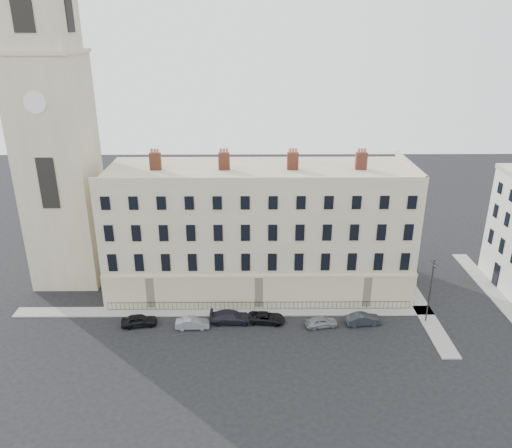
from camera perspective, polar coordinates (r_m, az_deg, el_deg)
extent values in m
plane|color=black|center=(54.61, 6.89, -12.67)|extent=(160.00, 160.00, 0.00)
cube|color=tan|center=(61.20, 0.27, -0.53)|extent=(36.00, 12.00, 15.00)
cube|color=beige|center=(58.15, 0.33, -7.84)|extent=(36.10, 0.18, 4.00)
cube|color=beige|center=(66.23, 16.16, -4.86)|extent=(0.18, 12.10, 4.00)
cube|color=tan|center=(53.03, 0.36, 4.96)|extent=(36.00, 0.35, 0.80)
cube|color=tan|center=(61.53, 17.25, 6.37)|extent=(0.35, 12.00, 0.80)
cube|color=brown|center=(59.55, -11.43, 7.03)|extent=(1.30, 0.70, 2.00)
cube|color=brown|center=(58.58, -3.67, 7.17)|extent=(1.30, 0.70, 2.00)
cube|color=brown|center=(58.68, 4.22, 7.18)|extent=(1.30, 0.70, 2.00)
cube|color=brown|center=(59.87, 11.93, 7.06)|extent=(1.30, 0.70, 2.00)
cube|color=tan|center=(65.22, -21.44, 5.40)|extent=(8.00, 8.00, 28.00)
cube|color=tan|center=(63.05, -23.98, 22.15)|extent=(7.04, 7.04, 10.00)
cylinder|color=white|center=(59.77, -23.96, 12.54)|extent=(2.40, 0.14, 2.40)
cube|color=gray|center=(58.43, -3.64, -9.94)|extent=(48.00, 2.00, 0.12)
cube|color=gray|center=(64.04, 17.73, -7.99)|extent=(2.00, 24.00, 0.12)
cube|color=gray|center=(69.36, 25.17, -6.72)|extent=(2.00, 20.00, 0.12)
cube|color=black|center=(58.19, 0.34, -8.93)|extent=(35.00, 0.04, 0.04)
cube|color=black|center=(58.66, 0.34, -9.69)|extent=(35.00, 0.04, 0.04)
imported|color=black|center=(57.08, -13.20, -10.68)|extent=(4.09, 2.18, 1.32)
imported|color=gray|center=(55.72, -7.27, -11.17)|extent=(3.72, 1.45, 1.21)
imported|color=black|center=(56.22, -2.84, -10.57)|extent=(4.77, 2.00, 1.37)
imported|color=black|center=(56.25, 1.19, -10.66)|extent=(4.33, 2.40, 1.15)
imported|color=gray|center=(55.96, 7.47, -11.02)|extent=(3.70, 2.00, 1.20)
imported|color=#22282E|center=(57.12, 12.16, -10.58)|extent=(4.00, 1.82, 1.27)
cylinder|color=#2D2E33|center=(57.83, 19.26, -7.29)|extent=(0.15, 0.15, 7.68)
cylinder|color=#2D2E33|center=(55.57, 19.72, -4.23)|extent=(0.56, 1.39, 0.10)
cube|color=#2D2E33|center=(54.98, 19.72, -4.57)|extent=(0.32, 0.51, 0.12)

